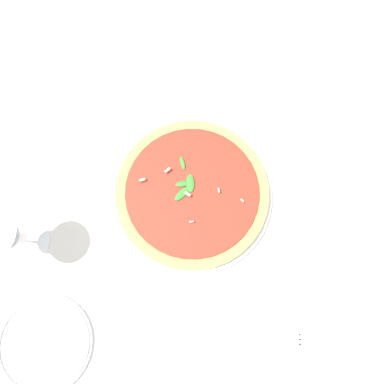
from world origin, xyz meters
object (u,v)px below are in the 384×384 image
at_px(fork, 263,338).
at_px(wine_glass, 5,236).
at_px(side_plate_white, 43,344).
at_px(pizza_arugula_main, 192,193).

bearing_deg(fork, wine_glass, 159.99).
relative_size(wine_glass, side_plate_white, 0.89).
distance_m(wine_glass, fork, 0.53).
xyz_separation_m(wine_glass, side_plate_white, (0.03, -0.20, -0.11)).
height_order(wine_glass, side_plate_white, wine_glass).
relative_size(fork, side_plate_white, 1.18).
distance_m(pizza_arugula_main, fork, 0.32).
distance_m(fork, side_plate_white, 0.43).
relative_size(pizza_arugula_main, fork, 1.52).
relative_size(pizza_arugula_main, wine_glass, 2.01).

